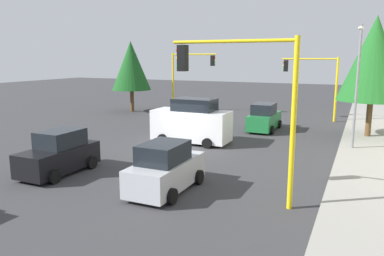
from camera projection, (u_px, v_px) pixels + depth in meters
name	position (u px, v px, depth m)	size (l,w,h in m)	color
ground_plane	(177.00, 149.00, 21.60)	(120.00, 120.00, 0.00)	#353538
sidewalk_kerb	(377.00, 148.00, 21.74)	(80.00, 4.00, 0.15)	gray
traffic_signal_far_left	(313.00, 76.00, 31.09)	(0.36, 4.59, 5.26)	yellow
traffic_signal_near_left	(244.00, 88.00, 13.11)	(0.36, 4.59, 5.92)	yellow
traffic_signal_far_right	(190.00, 70.00, 35.69)	(0.36, 4.59, 5.67)	yellow
street_lamp_curbside	(358.00, 74.00, 20.24)	(2.15, 0.28, 7.00)	slate
tree_roadside_mid	(374.00, 59.00, 23.68)	(4.29, 4.29, 7.84)	brown
tree_opposite_side	(131.00, 66.00, 36.01)	(3.73, 3.73, 6.79)	brown
delivery_van_white	(192.00, 122.00, 23.13)	(2.22, 4.80, 2.77)	white
car_black	(59.00, 154.00, 17.05)	(3.84, 1.97, 1.98)	black
car_silver	(166.00, 169.00, 14.78)	(3.93, 1.99, 1.98)	#B2B5BA
car_green	(264.00, 118.00, 27.17)	(4.12, 1.94, 1.98)	#1E7238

